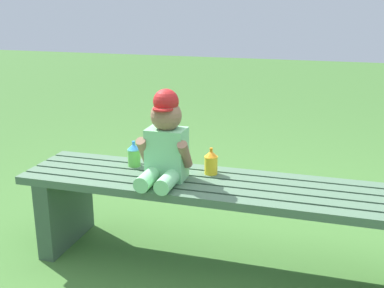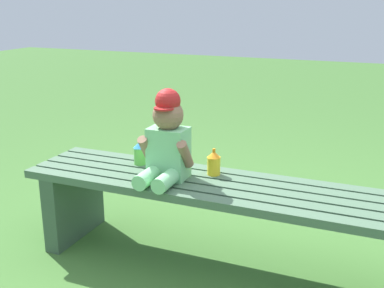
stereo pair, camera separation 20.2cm
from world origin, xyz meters
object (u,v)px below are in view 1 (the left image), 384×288
child_figure (165,141)px  sippy_cup_left (134,154)px  sippy_cup_right (211,162)px  park_bench (222,208)px

child_figure → sippy_cup_left: child_figure is taller
sippy_cup_left → sippy_cup_right: 0.38m
child_figure → sippy_cup_right: size_ratio=3.26×
child_figure → sippy_cup_right: child_figure is taller
park_bench → sippy_cup_right: (-0.08, 0.09, 0.18)m
sippy_cup_left → child_figure: bearing=-31.8°
child_figure → sippy_cup_left: bearing=148.2°
park_bench → sippy_cup_left: bearing=168.7°
child_figure → sippy_cup_right: (0.17, 0.13, -0.12)m
sippy_cup_left → sippy_cup_right: (0.38, 0.00, 0.00)m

